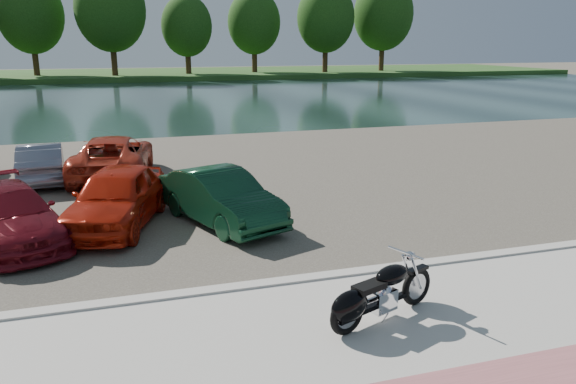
# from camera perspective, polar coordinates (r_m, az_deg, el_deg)

# --- Properties ---
(ground) EXTENTS (200.00, 200.00, 0.00)m
(ground) POSITION_cam_1_polar(r_m,az_deg,el_deg) (9.34, 7.11, -13.89)
(ground) COLOR #595447
(ground) RESTS_ON ground
(promenade) EXTENTS (60.00, 6.00, 0.10)m
(promenade) POSITION_cam_1_polar(r_m,az_deg,el_deg) (8.54, 9.97, -16.60)
(promenade) COLOR #B9B6AE
(promenade) RESTS_ON ground
(kerb) EXTENTS (60.00, 0.30, 0.14)m
(kerb) POSITION_cam_1_polar(r_m,az_deg,el_deg) (10.96, 2.81, -8.81)
(kerb) COLOR #B9B6AE
(kerb) RESTS_ON ground
(parking_lot) EXTENTS (60.00, 18.00, 0.04)m
(parking_lot) POSITION_cam_1_polar(r_m,az_deg,el_deg) (19.27, -6.35, 1.47)
(parking_lot) COLOR #454138
(parking_lot) RESTS_ON ground
(river) EXTENTS (120.00, 40.00, 0.00)m
(river) POSITION_cam_1_polar(r_m,az_deg,el_deg) (47.75, -13.12, 9.21)
(river) COLOR #192D2B
(river) RESTS_ON ground
(far_bank) EXTENTS (120.00, 24.00, 0.60)m
(far_bank) POSITION_cam_1_polar(r_m,az_deg,el_deg) (79.60, -14.98, 11.47)
(far_bank) COLOR #1F4719
(far_bank) RESTS_ON ground
(far_trees) EXTENTS (70.25, 10.68, 12.52)m
(far_trees) POSITION_cam_1_polar(r_m,az_deg,el_deg) (73.69, -11.60, 17.03)
(far_trees) COLOR #392414
(far_trees) RESTS_ON far_bank
(motorcycle) EXTENTS (2.23, 1.10, 1.05)m
(motorcycle) POSITION_cam_1_polar(r_m,az_deg,el_deg) (9.23, 8.75, -10.40)
(motorcycle) COLOR black
(motorcycle) RESTS_ON promenade
(car_3) EXTENTS (3.33, 4.81, 1.29)m
(car_3) POSITION_cam_1_polar(r_m,az_deg,el_deg) (14.24, -26.49, -2.13)
(car_3) COLOR maroon
(car_3) RESTS_ON parking_lot
(car_4) EXTENTS (3.05, 4.71, 1.49)m
(car_4) POSITION_cam_1_polar(r_m,az_deg,el_deg) (14.50, -17.03, -0.50)
(car_4) COLOR #B41F0C
(car_4) RESTS_ON parking_lot
(car_5) EXTENTS (2.79, 4.37, 1.36)m
(car_5) POSITION_cam_1_polar(r_m,az_deg,el_deg) (14.19, -6.84, -0.54)
(car_5) COLOR #0E3520
(car_5) RESTS_ON parking_lot
(car_9) EXTENTS (1.63, 3.95, 1.27)m
(car_9) POSITION_cam_1_polar(r_m,az_deg,el_deg) (20.11, -23.78, 2.77)
(car_9) COLOR slate
(car_9) RESTS_ON parking_lot
(car_10) EXTENTS (3.04, 5.40, 1.43)m
(car_10) POSITION_cam_1_polar(r_m,az_deg,el_deg) (19.89, -17.36, 3.46)
(car_10) COLOR #AE311D
(car_10) RESTS_ON parking_lot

